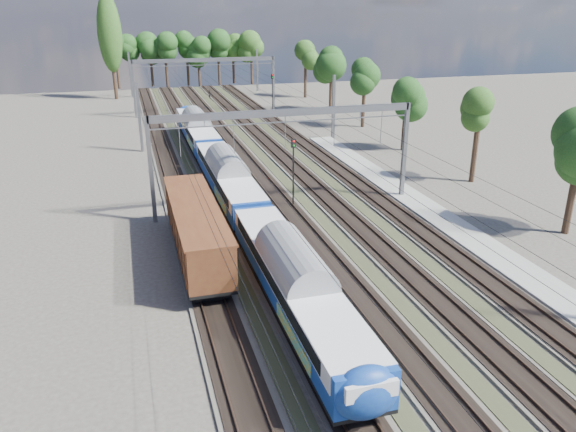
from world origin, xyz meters
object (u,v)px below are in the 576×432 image
object	(u,v)px
worker	(210,94)
signal_near	(293,165)
freight_boxcar	(196,228)
signal_far	(272,88)
emu_train	(228,174)

from	to	relation	value
worker	signal_near	world-z (taller)	signal_near
worker	signal_near	xyz separation A→B (m)	(-2.03, -63.49, 3.17)
freight_boxcar	worker	distance (m)	73.15
freight_boxcar	signal_far	xyz separation A→B (m)	(19.90, 54.75, 1.60)
emu_train	signal_far	xyz separation A→B (m)	(15.40, 42.85, 1.35)
emu_train	signal_far	bearing A→B (deg)	70.24
emu_train	worker	distance (m)	60.74
freight_boxcar	signal_far	world-z (taller)	signal_far
freight_boxcar	worker	bearing A→B (deg)	80.68
signal_near	signal_far	world-z (taller)	signal_far
worker	signal_far	xyz separation A→B (m)	(8.05, -17.41, 3.20)
freight_boxcar	signal_near	distance (m)	13.20
worker	signal_far	world-z (taller)	signal_far
emu_train	freight_boxcar	xyz separation A→B (m)	(-4.50, -11.90, -0.25)
signal_near	freight_boxcar	bearing A→B (deg)	-150.62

